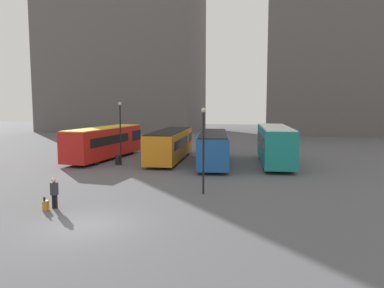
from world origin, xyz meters
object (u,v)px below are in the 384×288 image
Objects in this scene: bus_1 at (170,144)px; bus_3 at (275,144)px; bus_2 at (213,147)px; trash_bin at (118,160)px; bus_0 at (105,142)px; traveler at (54,190)px; lamp_post_1 at (120,128)px; suitcase at (46,206)px; lamp_post_0 at (203,143)px.

bus_1 is 9.76m from bus_3.
bus_2 reaches higher than trash_bin.
bus_3 reaches higher than bus_1.
trash_bin is (2.62, -2.89, -1.26)m from bus_0.
bus_3 is 6.38× the size of traveler.
bus_3 is at bearing -85.31° from bus_0.
traveler is 0.29× the size of lamp_post_1.
traveler is 1.90× the size of trash_bin.
bus_1 is 15.17× the size of suitcase.
bus_0 is 2.17× the size of lamp_post_0.
bus_2 is at bearing 13.82° from trash_bin.
bus_0 is 4.10m from trash_bin.
traveler is at bearing 171.14° from bus_1.
bus_2 is at bearing 94.83° from bus_3.
bus_3 is 1.87× the size of lamp_post_1.
bus_3 is at bearing 12.62° from trash_bin.
bus_3 is 20.00m from traveler.
traveler is at bearing -158.65° from bus_0.
suitcase is at bearing 170.58° from bus_1.
bus_1 is 13.34× the size of trash_bin.
bus_0 is 16.86m from lamp_post_0.
lamp_post_0 is 6.07× the size of trash_bin.
bus_1 is at bearing -79.70° from bus_0.
bus_3 reaches higher than trash_bin.
bus_2 is at bearing 96.39° from lamp_post_0.
bus_2 is 1.06× the size of bus_3.
traveler is 2.16× the size of suitcase.
lamp_post_0 is (-4.13, -11.89, 1.24)m from bus_3.
suitcase is at bearing 151.06° from traveler.
bus_1 is 7.02× the size of traveler.
trash_bin is (-0.39, 0.26, -2.83)m from lamp_post_1.
suitcase is at bearing 140.76° from bus_3.
trash_bin is at bearing 136.65° from lamp_post_0.
bus_3 is 13.62m from lamp_post_1.
bus_1 is 1.04× the size of bus_2.
suitcase is 0.14× the size of lamp_post_1.
bus_0 reaches higher than traveler.
trash_bin is at bearing 96.69° from bus_3.
trash_bin is (-3.78, -3.57, -1.12)m from bus_1.
bus_2 is at bearing -90.45° from bus_0.
lamp_post_1 reaches higher than bus_1.
lamp_post_0 reaches higher than traveler.
lamp_post_1 is (3.00, -3.16, 1.57)m from bus_0.
bus_0 is 0.99× the size of bus_1.
bus_3 is (16.14, 0.14, 0.15)m from bus_0.
bus_2 is 5.46m from bus_3.
lamp_post_1 is at bearing 3.97° from traveler.
bus_2 is at bearing 16.29° from lamp_post_1.
suitcase is (-0.21, -0.47, -0.69)m from traveler.
bus_3 is 13.78× the size of suitcase.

